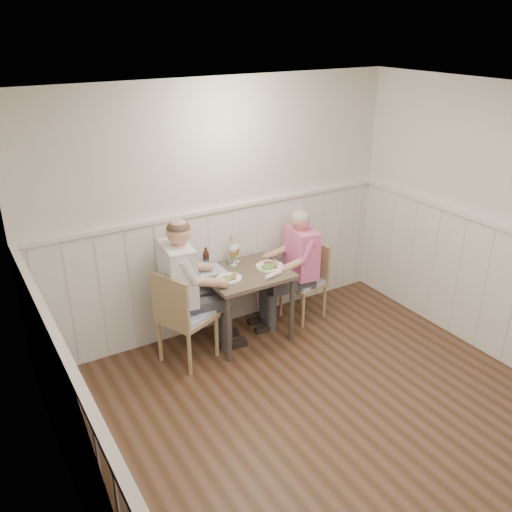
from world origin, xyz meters
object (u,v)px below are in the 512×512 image
Objects in this scene: man_in_pink at (297,275)px; beer_bottle at (206,260)px; chair_right at (307,278)px; grass_vase at (230,249)px; chair_left at (183,314)px; diner_cream at (184,299)px; dining_table at (246,281)px.

beer_bottle is (-0.96, 0.24, 0.31)m from man_in_pink.
grass_vase reaches higher than chair_right.
chair_left is 0.65m from beer_bottle.
chair_right is at bearing 0.54° from diner_cream.
chair_left reaches higher than dining_table.
man_in_pink is 0.81m from grass_vase.
man_in_pink is at bearing -0.37° from diner_cream.
grass_vase is (0.64, 0.26, 0.29)m from diner_cream.
chair_right is at bearing 3.37° from dining_table.
diner_cream reaches higher than chair_left.
dining_table is at bearing -85.46° from grass_vase.
chair_right is 1.55m from chair_left.
diner_cream is at bearing 58.01° from chair_left.
dining_table is at bearing -177.83° from man_in_pink.
grass_vase is (-0.02, 0.29, 0.25)m from dining_table.
diner_cream reaches higher than chair_right.
chair_right is 0.59× the size of diner_cream.
diner_cream is (-0.67, 0.03, -0.04)m from dining_table.
diner_cream is 6.16× the size of beer_bottle.
dining_table is at bearing -176.63° from chair_right.
chair_left reaches higher than chair_right.
dining_table is 0.87× the size of chair_left.
grass_vase is at bearing 94.54° from dining_table.
diner_cream reaches higher than grass_vase.
chair_right is 0.96m from grass_vase.
chair_left is 0.66× the size of diner_cream.
beer_bottle is at bearing 139.14° from dining_table.
man_in_pink is 5.56× the size of beer_bottle.
chair_right is at bearing 8.82° from man_in_pink.
diner_cream is 0.49m from beer_bottle.
chair_left is 2.92× the size of grass_vase.
chair_left is 0.73× the size of man_in_pink.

